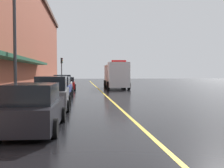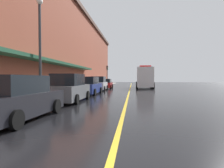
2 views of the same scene
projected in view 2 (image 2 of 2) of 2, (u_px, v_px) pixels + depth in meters
ground_plane at (130, 89)px, 28.27m from camera, size 112.00×112.00×0.00m
sidewalk_left at (89, 88)px, 28.94m from camera, size 2.40×70.00×0.15m
lane_center_stripe at (130, 89)px, 28.27m from camera, size 0.16×70.00×0.01m
brick_building_left at (52, 47)px, 28.34m from camera, size 9.50×64.00×12.56m
parked_car_0 at (17, 99)px, 7.33m from camera, size 2.15×4.72×1.71m
parked_car_1 at (69, 89)px, 13.09m from camera, size 2.06×4.81×1.90m
parked_car_2 at (88, 86)px, 19.09m from camera, size 2.15×4.86×1.77m
parked_car_3 at (99, 84)px, 25.15m from camera, size 2.07×4.15×1.85m
parked_car_4 at (105, 84)px, 30.16m from camera, size 2.17×4.36×1.53m
box_truck at (144, 78)px, 31.75m from camera, size 2.93×8.09×3.55m
parking_meter_0 at (6, 90)px, 8.68m from camera, size 0.14×0.18×1.33m
parking_meter_1 at (79, 83)px, 20.46m from camera, size 0.14×0.18×1.33m
parking_meter_2 at (89, 82)px, 25.06m from camera, size 0.14×0.18×1.33m
street_lamp_left at (40, 38)px, 13.08m from camera, size 0.44×0.44×6.94m
traffic_light_near at (107, 71)px, 42.66m from camera, size 0.38×0.36×4.30m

